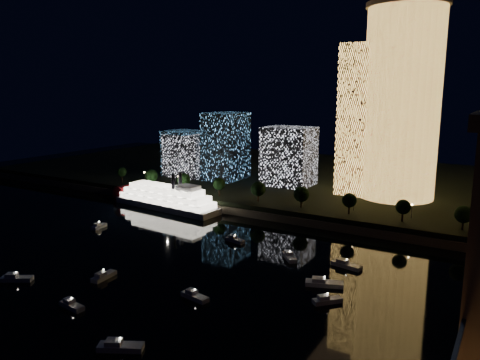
% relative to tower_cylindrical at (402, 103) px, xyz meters
% --- Properties ---
extents(ground, '(520.00, 520.00, 0.00)m').
position_rel_tower_cylindrical_xyz_m(ground, '(-18.67, -127.32, -46.58)').
color(ground, black).
rests_on(ground, ground).
extents(far_bank, '(420.00, 160.00, 5.00)m').
position_rel_tower_cylindrical_xyz_m(far_bank, '(-18.67, 32.68, -44.08)').
color(far_bank, black).
rests_on(far_bank, ground).
extents(seawall, '(420.00, 6.00, 3.00)m').
position_rel_tower_cylindrical_xyz_m(seawall, '(-18.67, -45.32, -45.08)').
color(seawall, '#6B5E4C').
rests_on(seawall, ground).
extents(tower_cylindrical, '(34.00, 34.00, 82.90)m').
position_rel_tower_cylindrical_xyz_m(tower_cylindrical, '(0.00, 0.00, 0.00)').
color(tower_cylindrical, '#FCB750').
rests_on(tower_cylindrical, far_bank).
extents(tower_rectangular, '(21.07, 21.07, 67.05)m').
position_rel_tower_cylindrical_xyz_m(tower_rectangular, '(-15.10, 0.68, -8.05)').
color(tower_rectangular, '#FCB750').
rests_on(tower_rectangular, far_bank).
extents(midrise_blocks, '(83.14, 25.25, 35.27)m').
position_rel_tower_cylindrical_xyz_m(midrise_blocks, '(-88.17, -2.89, -27.22)').
color(midrise_blocks, white).
rests_on(midrise_blocks, far_bank).
extents(riverboat, '(58.38, 17.04, 17.34)m').
position_rel_tower_cylindrical_xyz_m(riverboat, '(-90.15, -53.37, -42.13)').
color(riverboat, silver).
rests_on(riverboat, ground).
extents(motorboats, '(138.03, 76.05, 2.78)m').
position_rel_tower_cylindrical_xyz_m(motorboats, '(-18.50, -114.01, -45.76)').
color(motorboats, silver).
rests_on(motorboats, ground).
extents(esplanade_trees, '(165.55, 6.43, 8.72)m').
position_rel_tower_cylindrical_xyz_m(esplanade_trees, '(-48.51, -39.32, -36.11)').
color(esplanade_trees, black).
rests_on(esplanade_trees, far_bank).
extents(street_lamps, '(132.70, 0.70, 5.65)m').
position_rel_tower_cylindrical_xyz_m(street_lamps, '(-52.67, -33.32, -37.55)').
color(street_lamps, black).
rests_on(street_lamps, far_bank).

